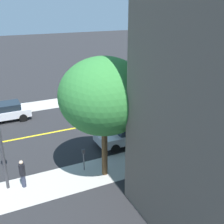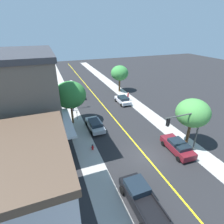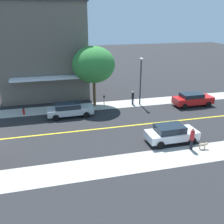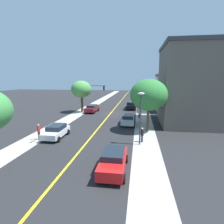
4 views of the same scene
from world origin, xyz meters
The scene contains 12 objects.
ground_plane centered at (0.00, 0.00, 0.00)m, with size 140.00×140.00×0.00m, color #262628.
sidewalk_right centered at (6.38, 0.00, 0.00)m, with size 2.68×126.00×0.01m, color #ADA8A0.
road_centerline_stripe centered at (0.00, 0.00, 0.00)m, with size 0.20×126.00×0.00m, color yellow.
street_tree_left_near centered at (-6.75, 11.39, 4.78)m, with size 4.78×4.78×6.82m.
street_tree_left_far centered at (5.99, 0.00, 4.72)m, with size 4.00×4.00×6.44m.
fire_hydrant centered at (-5.62, 3.51, 0.38)m, with size 0.44×0.24×0.77m.
parking_meter centered at (-5.86, 12.35, 0.91)m, with size 0.12×0.18×1.39m.
traffic_light_mast centered at (4.52, -1.11, 3.95)m, with size 5.05×0.32×5.87m.
silver_sedan_left_curb centered at (-3.94, 8.22, 0.76)m, with size 2.15×4.74×1.43m.
maroon_sedan_right_curb centered at (4.03, -0.64, 0.80)m, with size 2.29×4.83×1.49m.
white_sedan_right_curb centered at (4.03, 15.80, 0.78)m, with size 2.12×4.30×1.48m.
pedestrian_black_shirt centered at (-5.96, 15.84, 0.86)m, with size 0.31×0.31×1.62m.
Camera 1 is at (-19.28, 16.90, 9.34)m, focal length 44.49 mm.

